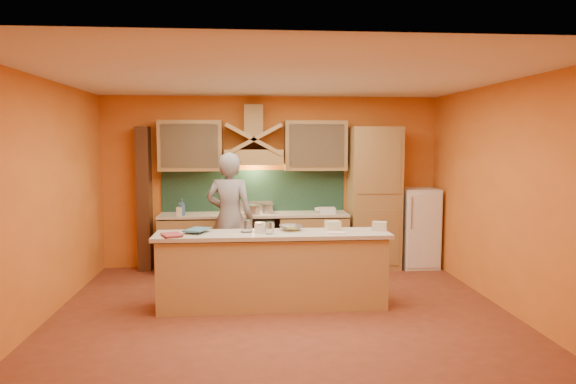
{
  "coord_description": "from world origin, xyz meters",
  "views": [
    {
      "loc": [
        -0.42,
        -5.96,
        2.07
      ],
      "look_at": [
        0.14,
        0.9,
        1.39
      ],
      "focal_mm": 32.0,
      "sensor_mm": 36.0,
      "label": 1
    }
  ],
  "objects": [
    {
      "name": "wall_left",
      "position": [
        -2.75,
        0.0,
        1.4
      ],
      "size": [
        0.02,
        5.0,
        2.8
      ],
      "primitive_type": "cube",
      "color": "orange",
      "rests_on": "floor"
    },
    {
      "name": "bowl_back",
      "position": [
        0.8,
        2.26,
        0.96
      ],
      "size": [
        0.3,
        0.3,
        0.07
      ],
      "primitive_type": "imported",
      "rotation": [
        0.0,
        0.0,
        -0.41
      ],
      "color": "white",
      "rests_on": "counter_top"
    },
    {
      "name": "book_lower",
      "position": [
        -1.41,
        0.11,
        0.96
      ],
      "size": [
        0.31,
        0.35,
        0.03
      ],
      "primitive_type": "imported",
      "rotation": [
        0.0,
        0.0,
        0.37
      ],
      "color": "#A2393E",
      "rests_on": "island_top"
    },
    {
      "name": "wall_front",
      "position": [
        0.0,
        -2.5,
        1.4
      ],
      "size": [
        5.5,
        0.02,
        2.8
      ],
      "primitive_type": "cube",
      "color": "orange",
      "rests_on": "floor"
    },
    {
      "name": "stove",
      "position": [
        -0.3,
        2.2,
        0.45
      ],
      "size": [
        0.6,
        0.58,
        0.9
      ],
      "primitive_type": "cube",
      "color": "black",
      "rests_on": "floor"
    },
    {
      "name": "grocery_bag_b",
      "position": [
        1.26,
        0.35,
        1.0
      ],
      "size": [
        0.21,
        0.19,
        0.11
      ],
      "primitive_type": "cube",
      "rotation": [
        0.0,
        0.0,
        -0.32
      ],
      "color": "beige",
      "rests_on": "island_top"
    },
    {
      "name": "jar_small",
      "position": [
        -0.14,
        0.22,
        1.02
      ],
      "size": [
        0.12,
        0.12,
        0.14
      ],
      "primitive_type": "cylinder",
      "rotation": [
        0.0,
        0.0,
        -0.09
      ],
      "color": "white",
      "rests_on": "island_top"
    },
    {
      "name": "jar_large",
      "position": [
        -0.42,
        0.37,
        1.02
      ],
      "size": [
        0.14,
        0.14,
        0.15
      ],
      "primitive_type": "cylinder",
      "rotation": [
        0.0,
        0.0,
        -0.02
      ],
      "color": "white",
      "rests_on": "island_top"
    },
    {
      "name": "mixing_bowl",
      "position": [
        0.14,
        0.44,
        0.98
      ],
      "size": [
        0.35,
        0.35,
        0.07
      ],
      "primitive_type": "imported",
      "rotation": [
        0.0,
        0.0,
        0.3
      ],
      "color": "white",
      "rests_on": "island_top"
    },
    {
      "name": "soap_bottle_b",
      "position": [
        -1.42,
        2.01,
        1.05
      ],
      "size": [
        0.11,
        0.11,
        0.27
      ],
      "primitive_type": "imported",
      "rotation": [
        0.0,
        0.0,
        -0.06
      ],
      "color": "#34598F",
      "rests_on": "counter_top"
    },
    {
      "name": "soap_bottle_a",
      "position": [
        -1.45,
        2.01,
        1.02
      ],
      "size": [
        0.12,
        0.12,
        0.21
      ],
      "primitive_type": "imported",
      "rotation": [
        0.0,
        0.0,
        -0.29
      ],
      "color": "silver",
      "rests_on": "counter_top"
    },
    {
      "name": "grocery_bag_a",
      "position": [
        0.68,
        0.43,
        1.0
      ],
      "size": [
        0.2,
        0.17,
        0.12
      ],
      "primitive_type": "cube",
      "rotation": [
        0.0,
        0.0,
        0.19
      ],
      "color": "beige",
      "rests_on": "island_top"
    },
    {
      "name": "wall_right",
      "position": [
        2.75,
        0.0,
        1.4
      ],
      "size": [
        0.02,
        5.0,
        2.8
      ],
      "primitive_type": "cube",
      "color": "orange",
      "rests_on": "floor"
    },
    {
      "name": "hood_chimney",
      "position": [
        -0.3,
        2.35,
        2.4
      ],
      "size": [
        0.3,
        0.3,
        0.5
      ],
      "primitive_type": "cube",
      "color": "#A17E49",
      "rests_on": "wall_back"
    },
    {
      "name": "counter_top",
      "position": [
        -0.3,
        2.2,
        0.9
      ],
      "size": [
        3.0,
        0.62,
        0.04
      ],
      "primitive_type": "cube",
      "color": "beige",
      "rests_on": "base_cabinet_left"
    },
    {
      "name": "backsplash",
      "position": [
        -0.3,
        2.48,
        1.25
      ],
      "size": [
        3.0,
        0.03,
        0.7
      ],
      "primitive_type": "cube",
      "color": "#19372B",
      "rests_on": "wall_back"
    },
    {
      "name": "island_top",
      "position": [
        -0.1,
        0.3,
        0.92
      ],
      "size": [
        2.9,
        0.62,
        0.05
      ],
      "primitive_type": "cube",
      "color": "beige",
      "rests_on": "island_body"
    },
    {
      "name": "pantry_column",
      "position": [
        1.65,
        2.2,
        1.15
      ],
      "size": [
        0.8,
        0.6,
        2.3
      ],
      "primitive_type": "cube",
      "color": "#A17E49",
      "rests_on": "floor"
    },
    {
      "name": "pot_small",
      "position": [
        -0.09,
        2.21,
        0.98
      ],
      "size": [
        0.23,
        0.23,
        0.15
      ],
      "primitive_type": "cylinder",
      "rotation": [
        0.0,
        0.0,
        -0.37
      ],
      "color": "#BBBAC1",
      "rests_on": "stove"
    },
    {
      "name": "base_cabinet_right",
      "position": [
        0.65,
        2.2,
        0.43
      ],
      "size": [
        1.1,
        0.6,
        0.86
      ],
      "primitive_type": "cube",
      "color": "#A17E49",
      "rests_on": "floor"
    },
    {
      "name": "trim_column_left",
      "position": [
        -2.05,
        2.35,
        1.15
      ],
      "size": [
        0.2,
        0.3,
        2.3
      ],
      "primitive_type": "cube",
      "color": "#472816",
      "rests_on": "floor"
    },
    {
      "name": "upper_cabinet_right",
      "position": [
        0.7,
        2.33,
        2.0
      ],
      "size": [
        1.0,
        0.35,
        0.8
      ],
      "primitive_type": "cube",
      "color": "#A17E49",
      "rests_on": "wall_back"
    },
    {
      "name": "upper_cabinet_left",
      "position": [
        -1.3,
        2.33,
        2.0
      ],
      "size": [
        1.0,
        0.35,
        0.8
      ],
      "primitive_type": "cube",
      "color": "#A17E49",
      "rests_on": "wall_back"
    },
    {
      "name": "dish_rack",
      "position": [
        0.88,
        2.14,
        0.96
      ],
      "size": [
        0.26,
        0.21,
        0.09
      ],
      "primitive_type": "cube",
      "rotation": [
        0.0,
        0.0,
        -0.05
      ],
      "color": "silver",
      "rests_on": "counter_top"
    },
    {
      "name": "island_body",
      "position": [
        -0.1,
        0.3,
        0.44
      ],
      "size": [
        2.8,
        0.55,
        0.88
      ],
      "primitive_type": "cube",
      "color": "tan",
      "rests_on": "floor"
    },
    {
      "name": "range_hood",
      "position": [
        -0.3,
        2.25,
        1.82
      ],
      "size": [
        0.92,
        0.5,
        0.24
      ],
      "primitive_type": "cube",
      "color": "#A17E49",
      "rests_on": "wall_back"
    },
    {
      "name": "floor",
      "position": [
        0.0,
        0.0,
        0.0
      ],
      "size": [
        5.5,
        5.0,
        0.01
      ],
      "primitive_type": "cube",
      "color": "brown",
      "rests_on": "ground"
    },
    {
      "name": "wall_back",
      "position": [
        0.0,
        2.5,
        1.4
      ],
      "size": [
        5.5,
        0.02,
        2.8
      ],
      "primitive_type": "cube",
      "color": "orange",
      "rests_on": "floor"
    },
    {
      "name": "cloth",
      "position": [
        0.68,
        0.19,
        0.95
      ],
      "size": [
        0.25,
        0.2,
        0.01
      ],
      "primitive_type": "cube",
      "rotation": [
        0.0,
        0.0,
        -0.18
      ],
      "color": "beige",
      "rests_on": "island_top"
    },
    {
      "name": "base_cabinet_left",
      "position": [
        -1.25,
        2.2,
        0.43
      ],
      "size": [
        1.1,
        0.6,
        0.86
      ],
      "primitive_type": "cube",
      "color": "#A17E49",
      "rests_on": "floor"
    },
    {
      "name": "fridge",
      "position": [
        2.4,
        2.2,
        0.65
      ],
      "size": [
        0.58,
        0.6,
        1.3
      ],
      "primitive_type": "cube",
      "color": "white",
      "rests_on": "floor"
    },
    {
      "name": "book_upper",
      "position": [
        -1.14,
        0.42,
        0.98
      ],
      "size": [
        0.35,
        0.4,
        0.02
      ],
      "primitive_type": "imported",
      "rotation": [
        0.0,
        0.0,
        -0.42
      ],
      "color": "teal",
      "rests_on": "island_top"
    },
    {
      "name": "ceiling",
      "position": [
        0.0,
        0.0,
        2.8
      ],
      "size": [
        5.5,
        5.0,
        0.01
      ],
      "primitive_type": "cube",
      "color": "white",
      "rests_on": "wall_back"
    },
    {
      "name": "person",
      "position": [
        -0.66,
        1.45,
        0.96
      ],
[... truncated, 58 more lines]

